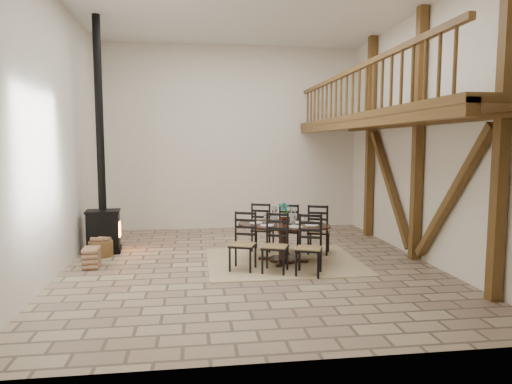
{
  "coord_description": "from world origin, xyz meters",
  "views": [
    {
      "loc": [
        -1.06,
        -8.61,
        2.34
      ],
      "look_at": [
        0.17,
        0.4,
        1.38
      ],
      "focal_mm": 32.0,
      "sensor_mm": 36.0,
      "label": 1
    }
  ],
  "objects": [
    {
      "name": "dining_table",
      "position": [
        0.68,
        0.14,
        0.4
      ],
      "size": [
        2.31,
        2.53,
        1.19
      ],
      "rotation": [
        0.0,
        0.0,
        -0.38
      ],
      "color": "black",
      "rests_on": "ground"
    },
    {
      "name": "ground",
      "position": [
        0.0,
        0.0,
        0.0
      ],
      "size": [
        8.0,
        8.0,
        0.0
      ],
      "primitive_type": "plane",
      "color": "tan",
      "rests_on": "ground"
    },
    {
      "name": "wood_stove",
      "position": [
        -3.02,
        1.45,
        1.11
      ],
      "size": [
        0.76,
        0.61,
        5.0
      ],
      "rotation": [
        0.0,
        0.0,
        0.09
      ],
      "color": "black",
      "rests_on": "ground"
    },
    {
      "name": "rug",
      "position": [
        0.68,
        0.14,
        0.01
      ],
      "size": [
        3.0,
        2.5,
        0.02
      ],
      "primitive_type": "cube",
      "color": "tan",
      "rests_on": "ground"
    },
    {
      "name": "log_basket",
      "position": [
        -3.01,
        1.1,
        0.18
      ],
      "size": [
        0.5,
        0.5,
        0.41
      ],
      "rotation": [
        0.0,
        0.0,
        0.15
      ],
      "color": "brown",
      "rests_on": "ground"
    },
    {
      "name": "room_shell",
      "position": [
        1.19,
        0.0,
        3.01
      ],
      "size": [
        7.02,
        8.02,
        5.01
      ],
      "color": "silver",
      "rests_on": "ground"
    },
    {
      "name": "log_stack",
      "position": [
        -3.0,
        0.17,
        0.2
      ],
      "size": [
        0.3,
        0.41,
        0.4
      ],
      "rotation": [
        0.0,
        0.0,
        0.04
      ],
      "color": "#A07659",
      "rests_on": "ground"
    }
  ]
}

